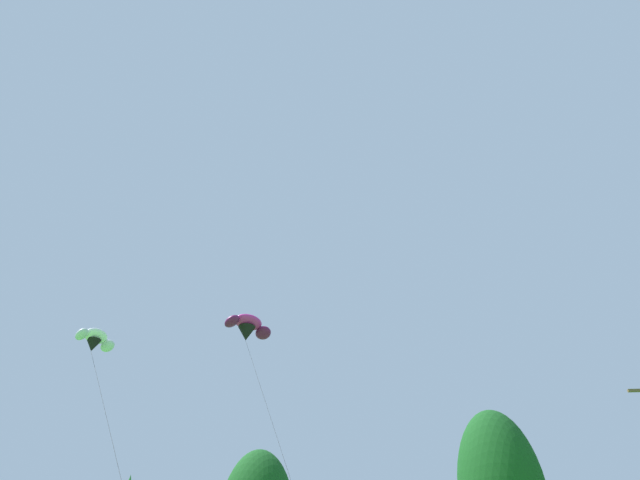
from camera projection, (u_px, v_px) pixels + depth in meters
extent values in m
ellipsoid|color=white|center=(96.00, 336.00, 31.70)|extent=(1.61, 1.80, 0.93)
ellipsoid|color=silver|center=(108.00, 346.00, 32.20)|extent=(1.14, 0.94, 1.02)
ellipsoid|color=silver|center=(82.00, 334.00, 30.90)|extent=(1.08, 1.06, 1.02)
cone|color=black|center=(93.00, 345.00, 31.41)|extent=(1.13, 1.13, 0.72)
cylinder|color=black|center=(112.00, 441.00, 22.32)|extent=(10.18, 11.54, 13.44)
ellipsoid|color=#D12893|center=(248.00, 322.00, 39.34)|extent=(2.66, 2.68, 1.09)
ellipsoid|color=#66144C|center=(263.00, 333.00, 39.87)|extent=(1.62, 1.68, 1.29)
ellipsoid|color=#66144C|center=(232.00, 321.00, 38.34)|extent=(1.69, 1.63, 1.29)
cone|color=black|center=(246.00, 334.00, 38.92)|extent=(1.77, 1.77, 1.07)
cylinder|color=black|center=(276.00, 434.00, 27.06)|extent=(7.36, 15.39, 17.55)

